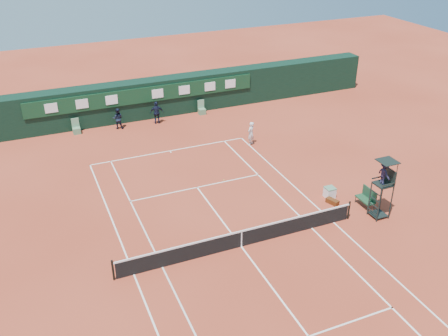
{
  "coord_description": "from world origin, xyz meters",
  "views": [
    {
      "loc": [
        -8.69,
        -18.29,
        15.22
      ],
      "look_at": [
        1.6,
        6.0,
        1.2
      ],
      "focal_mm": 40.0,
      "sensor_mm": 36.0,
      "label": 1
    }
  ],
  "objects_px": {
    "umpire_chair": "(384,177)",
    "player_bench": "(367,197)",
    "tennis_net": "(241,238)",
    "player": "(251,133)",
    "cooler": "(330,192)"
  },
  "relations": [
    {
      "from": "tennis_net",
      "to": "umpire_chair",
      "type": "xyz_separation_m",
      "value": [
        8.05,
        -0.44,
        1.95
      ]
    },
    {
      "from": "tennis_net",
      "to": "player",
      "type": "height_order",
      "value": "player"
    },
    {
      "from": "player_bench",
      "to": "tennis_net",
      "type": "bearing_deg",
      "value": -175.17
    },
    {
      "from": "player_bench",
      "to": "cooler",
      "type": "distance_m",
      "value": 2.15
    },
    {
      "from": "tennis_net",
      "to": "player",
      "type": "xyz_separation_m",
      "value": [
        5.62,
        10.64,
        0.35
      ]
    },
    {
      "from": "tennis_net",
      "to": "umpire_chair",
      "type": "distance_m",
      "value": 8.29
    },
    {
      "from": "cooler",
      "to": "player_bench",
      "type": "bearing_deg",
      "value": -49.96
    },
    {
      "from": "player_bench",
      "to": "cooler",
      "type": "relative_size",
      "value": 1.86
    },
    {
      "from": "player",
      "to": "cooler",
      "type": "bearing_deg",
      "value": 63.97
    },
    {
      "from": "umpire_chair",
      "to": "player_bench",
      "type": "xyz_separation_m",
      "value": [
        0.07,
        1.13,
        -1.86
      ]
    },
    {
      "from": "tennis_net",
      "to": "player_bench",
      "type": "relative_size",
      "value": 10.75
    },
    {
      "from": "umpire_chair",
      "to": "player",
      "type": "height_order",
      "value": "umpire_chair"
    },
    {
      "from": "tennis_net",
      "to": "player_bench",
      "type": "xyz_separation_m",
      "value": [
        8.12,
        0.69,
        0.09
      ]
    },
    {
      "from": "umpire_chair",
      "to": "cooler",
      "type": "bearing_deg",
      "value": 115.2
    },
    {
      "from": "umpire_chair",
      "to": "cooler",
      "type": "xyz_separation_m",
      "value": [
        -1.3,
        2.76,
        -2.13
      ]
    }
  ]
}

